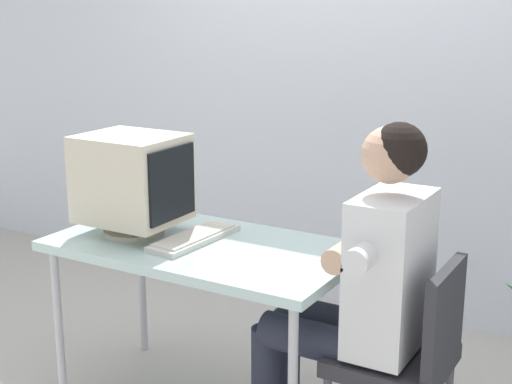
{
  "coord_description": "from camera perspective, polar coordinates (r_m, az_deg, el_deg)",
  "views": [
    {
      "loc": [
        1.64,
        -2.37,
        1.71
      ],
      "look_at": [
        0.25,
        0.0,
        1.0
      ],
      "focal_mm": 51.4,
      "sensor_mm": 36.0,
      "label": 1
    }
  ],
  "objects": [
    {
      "name": "desk",
      "position": [
        3.05,
        -4.11,
        -4.96
      ],
      "size": [
        1.26,
        0.69,
        0.75
      ],
      "color": "#B7B7BC",
      "rests_on": "ground_plane"
    },
    {
      "name": "keyboard",
      "position": [
        3.06,
        -4.77,
        -3.55
      ],
      "size": [
        0.18,
        0.46,
        0.03
      ],
      "color": "silver",
      "rests_on": "desk"
    },
    {
      "name": "wall_back",
      "position": [
        4.0,
        10.98,
        11.28
      ],
      "size": [
        8.0,
        0.1,
        3.0
      ],
      "primitive_type": "cube",
      "color": "silver",
      "rests_on": "ground_plane"
    },
    {
      "name": "office_chair",
      "position": [
        2.74,
        11.68,
        -12.12
      ],
      "size": [
        0.41,
        0.41,
        0.84
      ],
      "color": "#4C4C51",
      "rests_on": "ground_plane"
    },
    {
      "name": "person_seated",
      "position": [
        2.71,
        8.06,
        -7.06
      ],
      "size": [
        0.75,
        0.58,
        1.32
      ],
      "color": "silver",
      "rests_on": "ground_plane"
    },
    {
      "name": "crt_monitor",
      "position": [
        3.13,
        -9.58,
        0.96
      ],
      "size": [
        0.42,
        0.35,
        0.43
      ],
      "color": "beige",
      "rests_on": "desk"
    }
  ]
}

